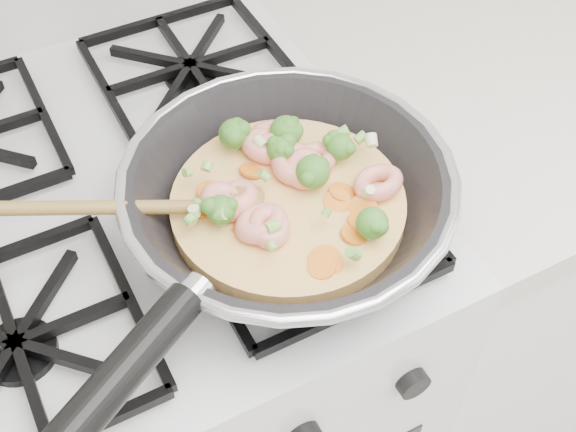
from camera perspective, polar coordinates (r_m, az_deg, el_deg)
name	(u,v)px	position (r m, az deg, el deg)	size (l,w,h in m)	color
stove	(168,385)	(1.22, -9.00, -12.35)	(0.60, 0.60, 0.92)	silver
counter_right	(566,209)	(1.52, 20.07, 0.52)	(1.00, 0.60, 0.90)	white
skillet	(284,198)	(0.76, -0.30, 1.38)	(0.49, 0.36, 0.11)	black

